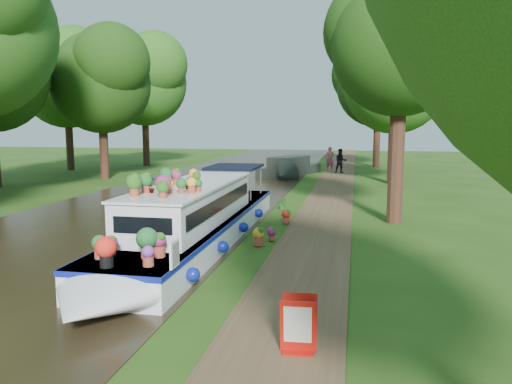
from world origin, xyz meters
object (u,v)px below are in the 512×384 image
object	(u,v)px
pedestrian_dark	(341,161)
sandwich_board	(298,327)
plant_boat	(193,219)
second_boat	(289,168)
pedestrian_pink	(330,159)

from	to	relation	value
pedestrian_dark	sandwich_board	bearing A→B (deg)	-101.58
pedestrian_dark	plant_boat	bearing A→B (deg)	-111.17
second_boat	pedestrian_dark	bearing A→B (deg)	51.10
plant_boat	pedestrian_pink	distance (m)	24.10
second_boat	pedestrian_dark	size ratio (longest dim) A/B	4.10
plant_boat	pedestrian_pink	xyz separation A→B (m)	(2.75, 23.94, 0.07)
sandwich_board	pedestrian_pink	size ratio (longest dim) A/B	0.51
plant_boat	sandwich_board	xyz separation A→B (m)	(3.80, -6.13, -0.42)
pedestrian_pink	pedestrian_dark	xyz separation A→B (m)	(0.84, -1.69, -0.02)
second_boat	pedestrian_pink	distance (m)	4.51
second_boat	pedestrian_dark	distance (m)	3.98
pedestrian_pink	pedestrian_dark	size ratio (longest dim) A/B	1.02
pedestrian_pink	pedestrian_dark	bearing A→B (deg)	-65.93
plant_boat	pedestrian_pink	world-z (taller)	plant_boat
second_boat	pedestrian_dark	xyz separation A→B (m)	(3.44, 1.96, 0.37)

